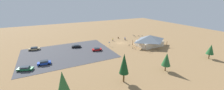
{
  "coord_description": "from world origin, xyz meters",
  "views": [
    {
      "loc": [
        36.1,
        60.54,
        21.87
      ],
      "look_at": [
        7.16,
        4.25,
        1.2
      ],
      "focal_mm": 22.28,
      "sensor_mm": 36.0,
      "label": 1
    }
  ],
  "objects_px": {
    "bike_pavilion": "(150,40)",
    "pine_west": "(166,59)",
    "pine_far_east": "(63,83)",
    "visitor_near_lot": "(113,39)",
    "lot_sign": "(109,43)",
    "visitor_by_pavilion": "(125,38)",
    "trash_bin": "(118,38)",
    "bicycle_teal_by_bin": "(142,36)",
    "bicycle_red_edge_south": "(149,40)",
    "car_blue_inner_stall": "(44,63)",
    "pine_mideast": "(124,64)",
    "bicycle_white_trailside": "(139,36)",
    "bicycle_silver_near_porch": "(135,36)",
    "car_tan_end_stall": "(34,49)",
    "bicycle_teal_mid_cluster": "(136,37)",
    "bicycle_yellow_edge_north": "(142,40)",
    "pine_far_west": "(211,49)",
    "bicycle_green_back_row": "(138,36)",
    "bicycle_white_lone_east": "(152,40)",
    "bicycle_orange_front_row": "(133,48)",
    "car_red_far_end": "(97,49)",
    "car_black_by_curb": "(76,46)",
    "bicycle_black_lone_west": "(129,45)",
    "bicycle_blue_yard_front": "(133,35)",
    "bicycle_purple_near_sign": "(140,41)",
    "car_green_aisle_side": "(25,68)",
    "visitor_at_bikes": "(125,39)"
  },
  "relations": [
    {
      "from": "bicycle_orange_front_row",
      "to": "car_tan_end_stall",
      "type": "distance_m",
      "value": 45.45
    },
    {
      "from": "pine_far_west",
      "to": "visitor_near_lot",
      "type": "distance_m",
      "value": 44.64
    },
    {
      "from": "pine_mideast",
      "to": "bicycle_teal_by_bin",
      "type": "height_order",
      "value": "pine_mideast"
    },
    {
      "from": "pine_mideast",
      "to": "bicycle_purple_near_sign",
      "type": "distance_m",
      "value": 42.15
    },
    {
      "from": "pine_mideast",
      "to": "bicycle_white_trailside",
      "type": "xyz_separation_m",
      "value": [
        -34.39,
        -37.58,
        -5.19
      ]
    },
    {
      "from": "pine_far_east",
      "to": "bicycle_orange_front_row",
      "type": "bearing_deg",
      "value": -147.73
    },
    {
      "from": "bicycle_purple_near_sign",
      "to": "car_red_far_end",
      "type": "bearing_deg",
      "value": 6.85
    },
    {
      "from": "bicycle_red_edge_south",
      "to": "visitor_near_lot",
      "type": "xyz_separation_m",
      "value": [
        17.55,
        -9.32,
        0.51
      ]
    },
    {
      "from": "bicycle_red_edge_south",
      "to": "bicycle_orange_front_row",
      "type": "bearing_deg",
      "value": 23.75
    },
    {
      "from": "bicycle_teal_mid_cluster",
      "to": "bicycle_white_lone_east",
      "type": "bearing_deg",
      "value": 109.76
    },
    {
      "from": "trash_bin",
      "to": "bicycle_teal_by_bin",
      "type": "relative_size",
      "value": 0.65
    },
    {
      "from": "car_blue_inner_stall",
      "to": "visitor_by_pavilion",
      "type": "relative_size",
      "value": 2.68
    },
    {
      "from": "bicycle_white_trailside",
      "to": "bicycle_white_lone_east",
      "type": "bearing_deg",
      "value": 96.64
    },
    {
      "from": "bike_pavilion",
      "to": "visitor_near_lot",
      "type": "relative_size",
      "value": 8.14
    },
    {
      "from": "bicycle_orange_front_row",
      "to": "car_green_aisle_side",
      "type": "xyz_separation_m",
      "value": [
        43.55,
        1.27,
        0.35
      ]
    },
    {
      "from": "car_black_by_curb",
      "to": "bicycle_white_lone_east",
      "type": "bearing_deg",
      "value": 168.68
    },
    {
      "from": "car_red_far_end",
      "to": "car_black_by_curb",
      "type": "bearing_deg",
      "value": -49.57
    },
    {
      "from": "lot_sign",
      "to": "car_blue_inner_stall",
      "type": "xyz_separation_m",
      "value": [
        29.63,
        8.16,
        -0.64
      ]
    },
    {
      "from": "pine_far_east",
      "to": "visitor_near_lot",
      "type": "relative_size",
      "value": 4.42
    },
    {
      "from": "bicycle_green_back_row",
      "to": "bicycle_teal_by_bin",
      "type": "xyz_separation_m",
      "value": [
        -1.6,
        1.42,
        -0.0
      ]
    },
    {
      "from": "bicycle_teal_mid_cluster",
      "to": "bicycle_yellow_edge_north",
      "type": "xyz_separation_m",
      "value": [
        1.08,
        6.9,
        -0.01
      ]
    },
    {
      "from": "car_green_aisle_side",
      "to": "car_blue_inner_stall",
      "type": "distance_m",
      "value": 5.98
    },
    {
      "from": "bicycle_green_back_row",
      "to": "bicycle_white_lone_east",
      "type": "height_order",
      "value": "bicycle_white_lone_east"
    },
    {
      "from": "bike_pavilion",
      "to": "bicycle_silver_near_porch",
      "type": "xyz_separation_m",
      "value": [
        -4.42,
        -18.33,
        -2.65
      ]
    },
    {
      "from": "trash_bin",
      "to": "bicycle_silver_near_porch",
      "type": "distance_m",
      "value": 11.26
    },
    {
      "from": "bicycle_silver_near_porch",
      "to": "car_tan_end_stall",
      "type": "relative_size",
      "value": 0.33
    },
    {
      "from": "car_black_by_curb",
      "to": "bicycle_orange_front_row",
      "type": "bearing_deg",
      "value": 149.53
    },
    {
      "from": "visitor_by_pavilion",
      "to": "bicycle_red_edge_south",
      "type": "bearing_deg",
      "value": 139.72
    },
    {
      "from": "bicycle_purple_near_sign",
      "to": "bicycle_black_lone_west",
      "type": "relative_size",
      "value": 1.13
    },
    {
      "from": "pine_far_west",
      "to": "bicycle_teal_mid_cluster",
      "type": "xyz_separation_m",
      "value": [
        6.18,
        -38.82,
        -3.4
      ]
    },
    {
      "from": "bicycle_yellow_edge_north",
      "to": "car_blue_inner_stall",
      "type": "distance_m",
      "value": 50.8
    },
    {
      "from": "bicycle_teal_mid_cluster",
      "to": "bicycle_green_back_row",
      "type": "distance_m",
      "value": 3.67
    },
    {
      "from": "bicycle_white_trailside",
      "to": "bicycle_silver_near_porch",
      "type": "height_order",
      "value": "bicycle_silver_near_porch"
    },
    {
      "from": "bicycle_black_lone_west",
      "to": "bicycle_blue_yard_front",
      "type": "height_order",
      "value": "bicycle_blue_yard_front"
    },
    {
      "from": "bicycle_black_lone_west",
      "to": "bicycle_blue_yard_front",
      "type": "distance_m",
      "value": 20.65
    },
    {
      "from": "lot_sign",
      "to": "visitor_by_pavilion",
      "type": "height_order",
      "value": "lot_sign"
    },
    {
      "from": "bicycle_white_trailside",
      "to": "visitor_near_lot",
      "type": "height_order",
      "value": "visitor_near_lot"
    },
    {
      "from": "bicycle_red_edge_south",
      "to": "car_blue_inner_stall",
      "type": "height_order",
      "value": "car_blue_inner_stall"
    },
    {
      "from": "bicycle_black_lone_west",
      "to": "car_green_aisle_side",
      "type": "height_order",
      "value": "car_green_aisle_side"
    },
    {
      "from": "car_blue_inner_stall",
      "to": "bike_pavilion",
      "type": "bearing_deg",
      "value": 179.05
    },
    {
      "from": "bicycle_silver_near_porch",
      "to": "visitor_at_bikes",
      "type": "relative_size",
      "value": 0.95
    },
    {
      "from": "lot_sign",
      "to": "bicycle_silver_near_porch",
      "type": "relative_size",
      "value": 1.38
    },
    {
      "from": "bike_pavilion",
      "to": "car_red_far_end",
      "type": "height_order",
      "value": "bike_pavilion"
    },
    {
      "from": "visitor_at_bikes",
      "to": "bicycle_green_back_row",
      "type": "bearing_deg",
      "value": -162.68
    },
    {
      "from": "pine_west",
      "to": "car_green_aisle_side",
      "type": "height_order",
      "value": "pine_west"
    },
    {
      "from": "bicycle_blue_yard_front",
      "to": "bicycle_teal_by_bin",
      "type": "distance_m",
      "value": 5.3
    },
    {
      "from": "car_green_aisle_side",
      "to": "visitor_by_pavilion",
      "type": "distance_m",
      "value": 51.14
    },
    {
      "from": "bicycle_silver_near_porch",
      "to": "bicycle_white_lone_east",
      "type": "xyz_separation_m",
      "value": [
        -3.06,
        12.52,
        0.02
      ]
    },
    {
      "from": "bike_pavilion",
      "to": "pine_west",
      "type": "height_order",
      "value": "pine_west"
    },
    {
      "from": "bicycle_silver_near_porch",
      "to": "car_red_far_end",
      "type": "relative_size",
      "value": 0.36
    }
  ]
}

